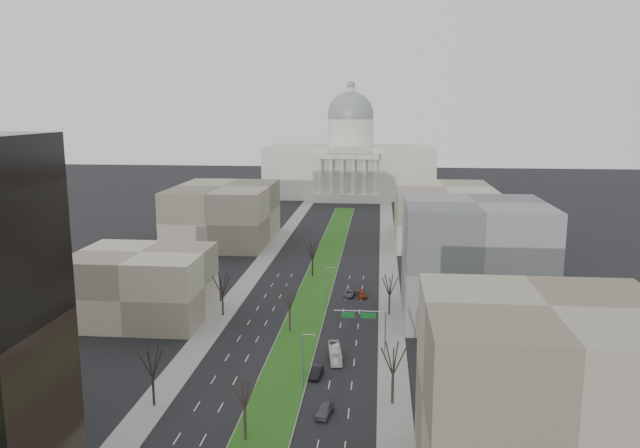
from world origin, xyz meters
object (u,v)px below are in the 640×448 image
Objects in this scene: car_grey_near at (325,410)px; car_grey_far at (350,294)px; box_van at (335,353)px; car_black at (316,372)px; car_red at (362,294)px.

car_grey_near is 56.42m from car_grey_far.
car_grey_far is 0.58× the size of box_van.
car_black reaches higher than car_red.
car_grey_far is 36.55m from box_van.
car_red is (3.54, 56.06, -0.16)m from car_grey_near.
box_van is at bearing 77.07° from car_black.
car_grey_near is 19.87m from box_van.
car_red is at bearing 95.97° from car_grey_near.
box_van is at bearing -84.19° from car_grey_far.
car_red is 0.94× the size of car_grey_far.
car_grey_far is (-2.86, 0.35, 0.01)m from car_red.
box_van is (2.49, 7.26, 0.36)m from car_black.
car_grey_far reaches higher than car_red.
car_grey_near is at bearing -72.96° from car_black.
car_grey_near reaches higher than car_black.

